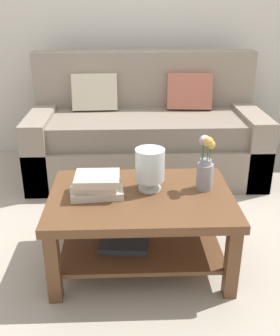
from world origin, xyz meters
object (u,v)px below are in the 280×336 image
object	(u,v)px
book_stack_main	(97,185)
flower_pitcher	(205,166)
coffee_table	(140,215)
couch	(146,134)
glass_hurricane_vase	(150,166)

from	to	relation	value
book_stack_main	flower_pitcher	world-z (taller)	flower_pitcher
coffee_table	book_stack_main	bearing A→B (deg)	178.75
couch	book_stack_main	distance (m)	1.43
book_stack_main	glass_hurricane_vase	xyz separation A→B (m)	(0.30, 0.07, 0.08)
flower_pitcher	book_stack_main	bearing A→B (deg)	-174.30
couch	coffee_table	distance (m)	1.39
flower_pitcher	couch	bearing A→B (deg)	101.69
flower_pitcher	glass_hurricane_vase	bearing A→B (deg)	179.32
couch	flower_pitcher	xyz separation A→B (m)	(0.27, -1.32, 0.24)
couch	book_stack_main	world-z (taller)	couch
coffee_table	glass_hurricane_vase	world-z (taller)	glass_hurricane_vase
couch	glass_hurricane_vase	xyz separation A→B (m)	(-0.05, -1.31, 0.25)
couch	flower_pitcher	world-z (taller)	couch
flower_pitcher	coffee_table	bearing A→B (deg)	-169.82
couch	coffee_table	xyz separation A→B (m)	(-0.10, -1.38, -0.03)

